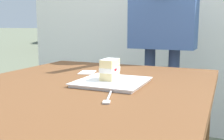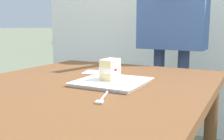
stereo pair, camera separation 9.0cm
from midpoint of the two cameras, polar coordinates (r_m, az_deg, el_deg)
name	(u,v)px [view 1 (the left image)]	position (r m, az deg, el deg)	size (l,w,h in m)	color
patio_table	(65,113)	(1.08, -12.24, -8.98)	(1.54, 1.05, 0.76)	brown
dessert_plate	(112,82)	(1.17, -2.22, -2.58)	(0.29, 0.29, 0.02)	white
cake_slice	(110,69)	(1.17, -2.67, 0.13)	(0.09, 0.07, 0.09)	#EAD18C
dessert_fork	(108,97)	(0.94, -3.55, -5.86)	(0.17, 0.07, 0.01)	silver
paper_napkin	(87,72)	(1.45, -7.04, -0.51)	(0.13, 0.11, 0.00)	silver
diner_person	(163,9)	(1.94, 9.44, 12.55)	(0.60, 0.46, 1.67)	navy
parked_car_near	(91,31)	(11.80, -4.71, 8.26)	(4.82, 4.03, 1.43)	maroon
parked_car_far	(67,29)	(17.02, -9.56, 8.64)	(4.77, 3.57, 1.49)	beige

